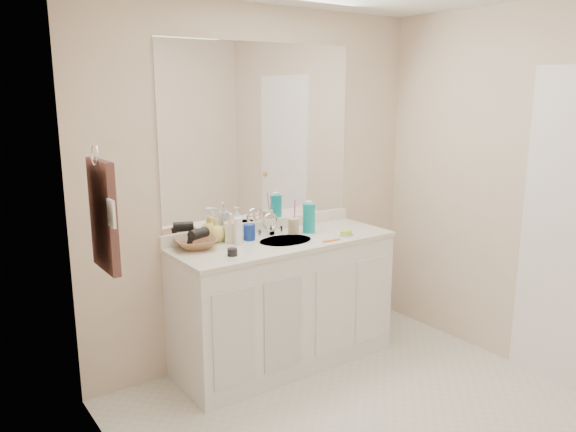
# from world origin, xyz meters

# --- Properties ---
(floor) EXTENTS (2.60, 2.60, 0.00)m
(floor) POSITION_xyz_m (0.00, 0.00, 0.00)
(floor) COLOR silver
(floor) RESTS_ON ground
(wall_back) EXTENTS (2.60, 0.02, 2.40)m
(wall_back) POSITION_xyz_m (0.00, 1.30, 1.20)
(wall_back) COLOR beige
(wall_back) RESTS_ON floor
(wall_left) EXTENTS (0.02, 2.60, 2.40)m
(wall_left) POSITION_xyz_m (-1.30, 0.00, 1.20)
(wall_left) COLOR beige
(wall_left) RESTS_ON floor
(wall_right) EXTENTS (0.02, 2.60, 2.40)m
(wall_right) POSITION_xyz_m (1.30, 0.00, 1.20)
(wall_right) COLOR beige
(wall_right) RESTS_ON floor
(vanity_cabinet) EXTENTS (1.50, 0.55, 0.85)m
(vanity_cabinet) POSITION_xyz_m (0.00, 1.02, 0.42)
(vanity_cabinet) COLOR white
(vanity_cabinet) RESTS_ON floor
(countertop) EXTENTS (1.52, 0.57, 0.03)m
(countertop) POSITION_xyz_m (0.00, 1.02, 0.86)
(countertop) COLOR silver
(countertop) RESTS_ON vanity_cabinet
(backsplash) EXTENTS (1.52, 0.03, 0.08)m
(backsplash) POSITION_xyz_m (0.00, 1.29, 0.92)
(backsplash) COLOR white
(backsplash) RESTS_ON countertop
(sink_basin) EXTENTS (0.37, 0.37, 0.02)m
(sink_basin) POSITION_xyz_m (0.00, 1.00, 0.87)
(sink_basin) COLOR beige
(sink_basin) RESTS_ON countertop
(faucet) EXTENTS (0.02, 0.02, 0.11)m
(faucet) POSITION_xyz_m (0.00, 1.18, 0.94)
(faucet) COLOR silver
(faucet) RESTS_ON countertop
(mirror) EXTENTS (1.48, 0.01, 1.20)m
(mirror) POSITION_xyz_m (0.00, 1.29, 1.56)
(mirror) COLOR white
(mirror) RESTS_ON wall_back
(blue_mug) EXTENTS (0.08, 0.08, 0.11)m
(blue_mug) POSITION_xyz_m (-0.19, 1.15, 0.93)
(blue_mug) COLOR navy
(blue_mug) RESTS_ON countertop
(tan_cup) EXTENTS (0.10, 0.10, 0.11)m
(tan_cup) POSITION_xyz_m (0.15, 1.13, 0.93)
(tan_cup) COLOR beige
(tan_cup) RESTS_ON countertop
(toothbrush) EXTENTS (0.02, 0.03, 0.18)m
(toothbrush) POSITION_xyz_m (0.16, 1.13, 1.03)
(toothbrush) COLOR #E83D9B
(toothbrush) RESTS_ON tan_cup
(mouthwash_bottle) EXTENTS (0.11, 0.11, 0.20)m
(mouthwash_bottle) POSITION_xyz_m (0.26, 1.08, 0.98)
(mouthwash_bottle) COLOR #0D9DA0
(mouthwash_bottle) RESTS_ON countertop
(soap_dish) EXTENTS (0.11, 0.10, 0.01)m
(soap_dish) POSITION_xyz_m (0.40, 0.86, 0.89)
(soap_dish) COLOR silver
(soap_dish) RESTS_ON countertop
(green_soap) EXTENTS (0.08, 0.07, 0.02)m
(green_soap) POSITION_xyz_m (0.40, 0.86, 0.90)
(green_soap) COLOR #AFE938
(green_soap) RESTS_ON soap_dish
(orange_comb) EXTENTS (0.13, 0.03, 0.01)m
(orange_comb) POSITION_xyz_m (0.24, 0.82, 0.88)
(orange_comb) COLOR orange
(orange_comb) RESTS_ON countertop
(dark_jar) EXTENTS (0.08, 0.08, 0.04)m
(dark_jar) POSITION_xyz_m (-0.46, 0.90, 0.90)
(dark_jar) COLOR black
(dark_jar) RESTS_ON countertop
(extra_white_bottle) EXTENTS (0.06, 0.06, 0.17)m
(extra_white_bottle) POSITION_xyz_m (-0.31, 1.10, 0.97)
(extra_white_bottle) COLOR white
(extra_white_bottle) RESTS_ON countertop
(soap_bottle_white) EXTENTS (0.09, 0.09, 0.22)m
(soap_bottle_white) POSITION_xyz_m (-0.26, 1.21, 0.99)
(soap_bottle_white) COLOR silver
(soap_bottle_white) RESTS_ON countertop
(soap_bottle_cream) EXTENTS (0.11, 0.11, 0.19)m
(soap_bottle_cream) POSITION_xyz_m (-0.31, 1.19, 0.97)
(soap_bottle_cream) COLOR #FBE7CC
(soap_bottle_cream) RESTS_ON countertop
(soap_bottle_yellow) EXTENTS (0.15, 0.15, 0.15)m
(soap_bottle_yellow) POSITION_xyz_m (-0.39, 1.24, 0.96)
(soap_bottle_yellow) COLOR #F8E160
(soap_bottle_yellow) RESTS_ON countertop
(wicker_basket) EXTENTS (0.33, 0.33, 0.06)m
(wicker_basket) POSITION_xyz_m (-0.57, 1.18, 0.91)
(wicker_basket) COLOR brown
(wicker_basket) RESTS_ON countertop
(hair_dryer) EXTENTS (0.15, 0.11, 0.07)m
(hair_dryer) POSITION_xyz_m (-0.55, 1.18, 0.97)
(hair_dryer) COLOR black
(hair_dryer) RESTS_ON wicker_basket
(towel_ring) EXTENTS (0.01, 0.11, 0.11)m
(towel_ring) POSITION_xyz_m (-1.27, 0.77, 1.55)
(towel_ring) COLOR silver
(towel_ring) RESTS_ON wall_left
(hand_towel) EXTENTS (0.04, 0.32, 0.55)m
(hand_towel) POSITION_xyz_m (-1.25, 0.77, 1.25)
(hand_towel) COLOR #3A221F
(hand_towel) RESTS_ON towel_ring
(switch_plate) EXTENTS (0.01, 0.08, 0.13)m
(switch_plate) POSITION_xyz_m (-1.27, 0.57, 1.30)
(switch_plate) COLOR white
(switch_plate) RESTS_ON wall_left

